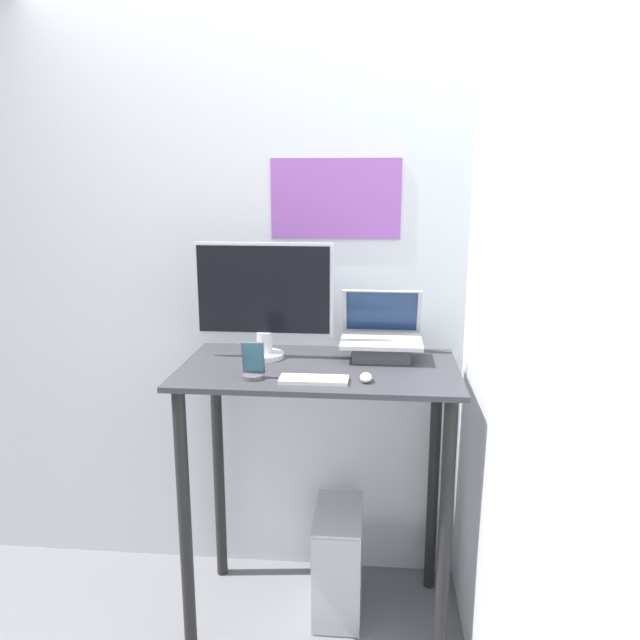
% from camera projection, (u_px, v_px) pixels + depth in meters
% --- Properties ---
extents(wall_back, '(6.00, 0.06, 2.60)m').
position_uv_depth(wall_back, '(327.00, 292.00, 2.68)').
color(wall_back, silver).
rests_on(wall_back, ground_plane).
extents(wall_side_right, '(0.05, 6.00, 2.60)m').
position_uv_depth(wall_side_right, '(502.00, 333.00, 1.96)').
color(wall_side_right, silver).
rests_on(wall_side_right, ground_plane).
extents(desk, '(1.05, 0.60, 1.08)m').
position_uv_depth(desk, '(319.00, 428.00, 2.41)').
color(desk, '#333338').
rests_on(desk, ground_plane).
extents(laptop, '(0.32, 0.26, 0.26)m').
position_uv_depth(laptop, '(381.00, 341.00, 2.45)').
color(laptop, '#4C4C51').
rests_on(laptop, desk).
extents(monitor, '(0.54, 0.15, 0.46)m').
position_uv_depth(monitor, '(264.00, 299.00, 2.42)').
color(monitor, silver).
rests_on(monitor, desk).
extents(keyboard, '(0.24, 0.09, 0.02)m').
position_uv_depth(keyboard, '(315.00, 379.00, 2.18)').
color(keyboard, silver).
rests_on(keyboard, desk).
extents(mouse, '(0.04, 0.07, 0.03)m').
position_uv_depth(mouse, '(366.00, 377.00, 2.18)').
color(mouse, white).
rests_on(mouse, desk).
extents(cell_phone, '(0.08, 0.08, 0.13)m').
position_uv_depth(cell_phone, '(253.00, 367.00, 2.21)').
color(cell_phone, '#4C4C51').
rests_on(cell_phone, desk).
extents(computer_tower, '(0.19, 0.37, 0.44)m').
position_uv_depth(computer_tower, '(338.00, 560.00, 2.60)').
color(computer_tower, silver).
rests_on(computer_tower, ground_plane).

